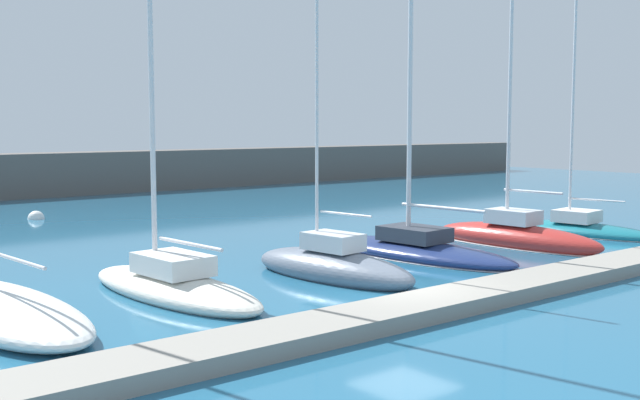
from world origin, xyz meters
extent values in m
plane|color=#236084|center=(0.00, 0.00, 0.00)|extent=(120.00, 120.00, 0.00)
cube|color=gray|center=(0.00, -1.48, 0.21)|extent=(36.51, 1.88, 0.42)
cylinder|color=silver|center=(-9.69, 3.89, 1.77)|extent=(0.40, 3.84, 0.09)
ellipsoid|color=silver|center=(-4.86, 4.72, 0.19)|extent=(2.99, 8.08, 0.93)
cylinder|color=silver|center=(-4.80, 3.81, 1.64)|extent=(0.34, 3.08, 0.11)
cube|color=silver|center=(-4.86, 4.70, 0.95)|extent=(1.70, 2.44, 0.59)
ellipsoid|color=slate|center=(0.48, 3.80, 0.29)|extent=(2.89, 6.82, 1.25)
cylinder|color=silver|center=(0.40, 4.51, 5.96)|extent=(0.11, 0.11, 10.07)
cylinder|color=silver|center=(0.55, 3.24, 2.15)|extent=(0.33, 2.18, 0.08)
cube|color=silver|center=(0.48, 3.78, 1.20)|extent=(1.42, 2.03, 0.57)
ellipsoid|color=navy|center=(5.54, 4.85, 0.19)|extent=(3.43, 8.98, 0.82)
ellipsoid|color=silver|center=(5.54, 4.85, 0.02)|extent=(3.47, 9.06, 0.12)
cylinder|color=silver|center=(5.51, 5.27, 8.29)|extent=(0.18, 0.18, 15.38)
cylinder|color=silver|center=(5.64, 3.68, 1.97)|extent=(0.43, 3.75, 0.12)
cube|color=#333842|center=(5.53, 4.97, 0.87)|extent=(1.92, 2.59, 0.54)
ellipsoid|color=#B72D28|center=(10.63, 4.07, 0.32)|extent=(2.43, 7.79, 1.19)
ellipsoid|color=silver|center=(10.63, 4.07, 0.02)|extent=(2.45, 7.87, 0.12)
cylinder|color=silver|center=(10.60, 4.54, 8.38)|extent=(0.15, 0.15, 14.92)
cylinder|color=silver|center=(10.68, 3.35, 2.31)|extent=(0.28, 2.67, 0.10)
cube|color=silver|center=(10.62, 4.23, 1.21)|extent=(1.48, 2.11, 0.59)
ellipsoid|color=#19707F|center=(15.78, 4.37, 0.14)|extent=(3.16, 7.54, 0.82)
ellipsoid|color=silver|center=(15.78, 4.37, 0.02)|extent=(3.19, 7.61, 0.12)
cylinder|color=silver|center=(15.71, 4.88, 8.04)|extent=(0.12, 0.12, 14.97)
cylinder|color=silver|center=(15.87, 3.65, 1.62)|extent=(0.41, 2.63, 0.09)
cube|color=silver|center=(15.76, 4.53, 0.83)|extent=(1.87, 1.96, 0.56)
sphere|color=white|center=(-1.61, 25.87, 0.00)|extent=(0.87, 0.87, 0.87)
camera|label=1|loc=(-15.53, -15.23, 5.01)|focal=43.20mm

